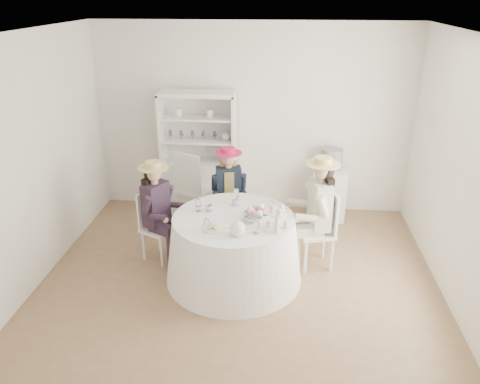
{
  "coord_description": "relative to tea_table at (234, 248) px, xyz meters",
  "views": [
    {
      "loc": [
        0.43,
        -4.53,
        3.08
      ],
      "look_at": [
        0.0,
        0.1,
        1.05
      ],
      "focal_mm": 35.0,
      "sensor_mm": 36.0,
      "label": 1
    }
  ],
  "objects": [
    {
      "name": "guest_left",
      "position": [
        -0.94,
        0.34,
        0.33
      ],
      "size": [
        0.54,
        0.49,
        1.27
      ],
      "rotation": [
        0.0,
        0.0,
        1.1
      ],
      "color": "silver",
      "rests_on": "ground"
    },
    {
      "name": "wall_back",
      "position": [
        0.06,
        1.97,
        0.96
      ],
      "size": [
        4.5,
        0.0,
        4.5
      ],
      "primitive_type": "plane",
      "rotation": [
        1.57,
        0.0,
        0.0
      ],
      "color": "silver",
      "rests_on": "ground"
    },
    {
      "name": "cupcake_stand",
      "position": [
        0.48,
        -0.22,
        0.48
      ],
      "size": [
        0.27,
        0.27,
        0.25
      ],
      "rotation": [
        0.0,
        0.0,
        -0.15
      ],
      "color": "white",
      "rests_on": "tea_table"
    },
    {
      "name": "flower_arrangement",
      "position": [
        0.23,
        -0.02,
        0.48
      ],
      "size": [
        0.2,
        0.2,
        0.07
      ],
      "rotation": [
        0.0,
        0.0,
        0.04
      ],
      "color": "#CF6792",
      "rests_on": "tea_table"
    },
    {
      "name": "teacup_b",
      "position": [
        -0.01,
        0.31,
        0.43
      ],
      "size": [
        0.09,
        0.09,
        0.07
      ],
      "primitive_type": "imported",
      "rotation": [
        0.0,
        0.0,
        0.18
      ],
      "color": "white",
      "rests_on": "tea_table"
    },
    {
      "name": "wall_left",
      "position": [
        -2.19,
        -0.03,
        0.96
      ],
      "size": [
        0.0,
        4.5,
        4.5
      ],
      "primitive_type": "plane",
      "rotation": [
        1.57,
        0.0,
        1.57
      ],
      "color": "silver",
      "rests_on": "ground"
    },
    {
      "name": "wall_front",
      "position": [
        0.06,
        -2.03,
        0.96
      ],
      "size": [
        4.5,
        0.0,
        4.5
      ],
      "primitive_type": "plane",
      "rotation": [
        -1.57,
        0.0,
        0.0
      ],
      "color": "silver",
      "rests_on": "ground"
    },
    {
      "name": "table_teapot",
      "position": [
        0.09,
        -0.4,
        0.46
      ],
      "size": [
        0.23,
        0.16,
        0.17
      ],
      "rotation": [
        0.0,
        0.0,
        0.38
      ],
      "color": "white",
      "rests_on": "tea_table"
    },
    {
      "name": "spare_chair",
      "position": [
        -0.7,
        1.28,
        0.2
      ],
      "size": [
        0.59,
        0.59,
        1.08
      ],
      "rotation": [
        0.0,
        0.0,
        2.71
      ],
      "color": "silver",
      "rests_on": "ground"
    },
    {
      "name": "wall_right",
      "position": [
        2.31,
        -0.03,
        0.96
      ],
      "size": [
        0.0,
        4.5,
        4.5
      ],
      "primitive_type": "plane",
      "rotation": [
        1.57,
        0.0,
        -1.57
      ],
      "color": "silver",
      "rests_on": "ground"
    },
    {
      "name": "flower_bowl",
      "position": [
        0.22,
        -0.06,
        0.42
      ],
      "size": [
        0.27,
        0.27,
        0.05
      ],
      "primitive_type": "imported",
      "rotation": [
        0.0,
        0.0,
        0.27
      ],
      "color": "white",
      "rests_on": "tea_table"
    },
    {
      "name": "teacup_a",
      "position": [
        -0.29,
        0.13,
        0.42
      ],
      "size": [
        0.1,
        0.1,
        0.07
      ],
      "primitive_type": "imported",
      "rotation": [
        0.0,
        0.0,
        -0.15
      ],
      "color": "white",
      "rests_on": "tea_table"
    },
    {
      "name": "stemware_set",
      "position": [
        -0.0,
        0.0,
        0.46
      ],
      "size": [
        0.9,
        0.87,
        0.15
      ],
      "color": "white",
      "rests_on": "tea_table"
    },
    {
      "name": "tea_table",
      "position": [
        0.0,
        0.0,
        0.0
      ],
      "size": [
        1.55,
        1.55,
        0.78
      ],
      "rotation": [
        0.0,
        0.0,
        -0.25
      ],
      "color": "white",
      "rests_on": "ground"
    },
    {
      "name": "ground",
      "position": [
        0.06,
        -0.03,
        -0.39
      ],
      "size": [
        4.5,
        4.5,
        0.0
      ],
      "primitive_type": "plane",
      "color": "brown",
      "rests_on": "ground"
    },
    {
      "name": "teacup_c",
      "position": [
        0.28,
        0.13,
        0.42
      ],
      "size": [
        0.11,
        0.11,
        0.07
      ],
      "primitive_type": "imported",
      "rotation": [
        0.0,
        0.0,
        0.43
      ],
      "color": "white",
      "rests_on": "tea_table"
    },
    {
      "name": "hatbox",
      "position": [
        1.2,
        1.72,
        0.5
      ],
      "size": [
        0.31,
        0.31,
        0.3
      ],
      "primitive_type": "cylinder",
      "rotation": [
        0.0,
        0.0,
        0.06
      ],
      "color": "black",
      "rests_on": "side_table"
    },
    {
      "name": "ceiling",
      "position": [
        0.06,
        -0.03,
        2.31
      ],
      "size": [
        4.5,
        4.5,
        0.0
      ],
      "primitive_type": "plane",
      "rotation": [
        3.14,
        0.0,
        0.0
      ],
      "color": "white",
      "rests_on": "wall_back"
    },
    {
      "name": "guest_mid",
      "position": [
        -0.17,
        0.99,
        0.32
      ],
      "size": [
        0.47,
        0.49,
        1.24
      ],
      "rotation": [
        0.0,
        0.0,
        0.21
      ],
      "color": "silver",
      "rests_on": "ground"
    },
    {
      "name": "sandwich_plate",
      "position": [
        -0.17,
        -0.28,
        0.4
      ],
      "size": [
        0.25,
        0.25,
        0.06
      ],
      "rotation": [
        0.0,
        0.0,
        -0.07
      ],
      "color": "white",
      "rests_on": "tea_table"
    },
    {
      "name": "guest_right",
      "position": [
        0.93,
        0.36,
        0.39
      ],
      "size": [
        0.55,
        0.52,
        1.38
      ],
      "rotation": [
        0.0,
        0.0,
        -1.33
      ],
      "color": "silver",
      "rests_on": "ground"
    },
    {
      "name": "hutch",
      "position": [
        -0.68,
        1.74,
        0.25
      ],
      "size": [
        1.15,
        0.64,
        1.79
      ],
      "rotation": [
        0.0,
        0.0,
        -0.24
      ],
      "color": "silver",
      "rests_on": "ground"
    },
    {
      "name": "side_table",
      "position": [
        1.2,
        1.72,
        -0.02
      ],
      "size": [
        0.51,
        0.51,
        0.74
      ],
      "primitive_type": "cube",
      "rotation": [
        0.0,
        0.0,
        -0.07
      ],
      "color": "silver",
      "rests_on": "ground"
    }
  ]
}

